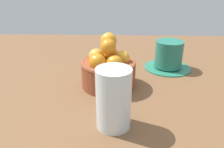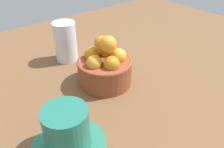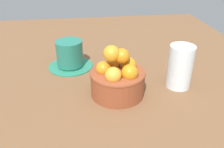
{
  "view_description": "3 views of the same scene",
  "coord_description": "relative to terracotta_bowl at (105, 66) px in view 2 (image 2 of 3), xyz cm",
  "views": [
    {
      "loc": [
        2.47,
        -52.03,
        26.35
      ],
      "look_at": [
        0.87,
        -0.48,
        3.35
      ],
      "focal_mm": 36.76,
      "sensor_mm": 36.0,
      "label": 1
    },
    {
      "loc": [
        27.99,
        38.32,
        33.47
      ],
      "look_at": [
        -0.5,
        2.25,
        3.4
      ],
      "focal_mm": 36.28,
      "sensor_mm": 36.0,
      "label": 2
    },
    {
      "loc": [
        -50.39,
        8.34,
        33.86
      ],
      "look_at": [
        0.83,
        1.28,
        5.36
      ],
      "focal_mm": 38.45,
      "sensor_mm": 36.0,
      "label": 3
    }
  ],
  "objects": [
    {
      "name": "ground_plane",
      "position": [
        0.05,
        -0.01,
        -6.45
      ],
      "size": [
        143.19,
        101.55,
        3.6
      ],
      "primitive_type": "cube",
      "color": "brown"
    },
    {
      "name": "terracotta_bowl",
      "position": [
        0.0,
        0.0,
        0.0
      ],
      "size": [
        13.52,
        13.52,
        13.22
      ],
      "color": "brown",
      "rests_on": "ground_plane"
    },
    {
      "name": "coffee_cup",
      "position": [
        17.17,
        11.96,
        -0.96
      ],
      "size": [
        13.59,
        13.59,
        8.31
      ],
      "color": "#287B5E",
      "rests_on": "ground_plane"
    },
    {
      "name": "water_glass",
      "position": [
        1.71,
        -16.58,
        1.07
      ],
      "size": [
        6.39,
        6.39,
        11.45
      ],
      "primitive_type": "cylinder",
      "color": "silver",
      "rests_on": "ground_plane"
    }
  ]
}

